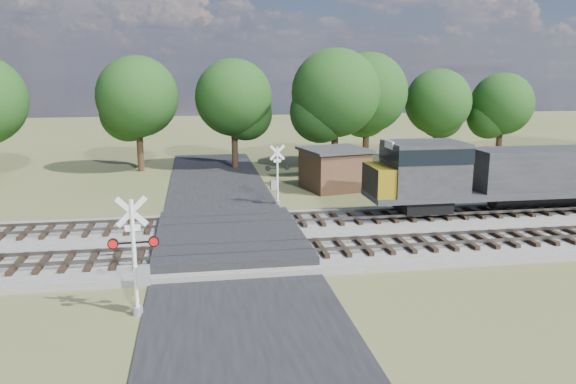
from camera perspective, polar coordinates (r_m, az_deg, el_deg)
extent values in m
plane|color=#49512B|center=(27.18, -5.88, -5.59)|extent=(160.00, 160.00, 0.00)
cube|color=gray|center=(29.86, 13.62, -3.93)|extent=(140.00, 10.00, 0.30)
cube|color=black|center=(27.17, -5.88, -5.51)|extent=(7.00, 60.00, 0.08)
cube|color=#262628|center=(27.57, -5.96, -4.65)|extent=(7.00, 9.00, 0.62)
cube|color=black|center=(25.36, -1.07, -5.92)|extent=(44.00, 2.60, 0.18)
cube|color=#544E48|center=(26.95, 16.31, -4.96)|extent=(140.00, 0.08, 0.15)
cube|color=#544E48|center=(28.19, 15.06, -4.12)|extent=(140.00, 0.08, 0.15)
cube|color=black|center=(30.11, -2.45, -2.98)|extent=(44.00, 2.60, 0.18)
cube|color=#544E48|center=(31.34, 12.40, -2.33)|extent=(140.00, 0.08, 0.15)
cube|color=#544E48|center=(32.64, 11.48, -1.71)|extent=(140.00, 0.08, 0.15)
cylinder|color=silver|center=(19.86, -15.33, -6.54)|extent=(0.14, 0.14, 4.11)
cylinder|color=gray|center=(20.54, -15.02, -11.56)|extent=(0.37, 0.37, 0.31)
cube|color=silver|center=(19.41, -15.60, -1.94)|extent=(1.08, 0.08, 1.07)
cube|color=silver|center=(19.41, -15.60, -1.94)|extent=(1.08, 0.08, 1.07)
cube|color=silver|center=(19.55, -15.51, -3.54)|extent=(0.51, 0.05, 0.23)
cube|color=black|center=(19.69, -15.42, -4.98)|extent=(1.64, 0.12, 0.06)
cylinder|color=red|center=(19.76, -17.36, -5.05)|extent=(0.37, 0.12, 0.37)
cylinder|color=red|center=(19.65, -13.48, -4.91)|extent=(0.37, 0.12, 0.37)
cube|color=gray|center=(20.05, -14.49, -8.18)|extent=(0.47, 0.32, 0.67)
cylinder|color=silver|center=(34.93, -1.08, 1.63)|extent=(0.13, 0.13, 3.71)
cylinder|color=gray|center=(35.29, -1.07, -1.10)|extent=(0.33, 0.33, 0.28)
cube|color=silver|center=(34.68, -1.09, 4.04)|extent=(0.97, 0.12, 0.97)
cube|color=silver|center=(34.68, -1.09, 4.04)|extent=(0.97, 0.12, 0.97)
cube|color=silver|center=(34.76, -1.09, 3.21)|extent=(0.46, 0.07, 0.20)
cube|color=black|center=(34.84, -1.09, 2.46)|extent=(1.48, 0.18, 0.06)
cylinder|color=red|center=(34.98, -0.13, 2.50)|extent=(0.34, 0.12, 0.33)
cylinder|color=red|center=(34.71, -2.06, 2.41)|extent=(0.34, 0.12, 0.33)
cube|color=gray|center=(34.98, -1.45, 0.72)|extent=(0.44, 0.31, 0.60)
cube|color=#46321E|center=(39.99, 4.71, 2.24)|extent=(4.63, 4.63, 2.72)
cube|color=#2F2F31|center=(39.76, 4.75, 4.31)|extent=(5.09, 5.09, 0.19)
cylinder|color=black|center=(48.43, -14.82, 4.85)|extent=(0.56, 0.56, 4.76)
sphere|color=#133C13|center=(48.11, -15.07, 9.34)|extent=(6.66, 6.66, 6.66)
cylinder|color=black|center=(48.42, -5.44, 5.14)|extent=(0.56, 0.56, 4.65)
sphere|color=#133C13|center=(48.10, -5.53, 9.53)|extent=(6.51, 6.51, 6.51)
cylinder|color=black|center=(45.63, 4.76, 4.95)|extent=(0.56, 0.56, 5.03)
sphere|color=#133C13|center=(45.30, 4.85, 10.01)|extent=(7.04, 7.04, 7.04)
cylinder|color=black|center=(49.60, 7.92, 5.41)|extent=(0.56, 0.56, 4.93)
sphere|color=#133C13|center=(49.29, 8.06, 9.96)|extent=(6.90, 6.90, 6.90)
cylinder|color=black|center=(53.25, 14.79, 5.21)|extent=(0.56, 0.56, 4.24)
sphere|color=#133C13|center=(52.96, 15.00, 8.85)|extent=(5.93, 5.93, 5.93)
cylinder|color=black|center=(55.91, 20.66, 5.05)|extent=(0.56, 0.56, 4.05)
sphere|color=#133C13|center=(55.64, 20.91, 8.36)|extent=(5.67, 5.67, 5.67)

